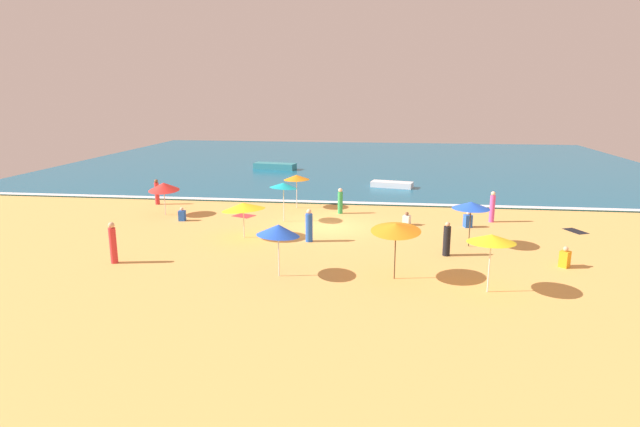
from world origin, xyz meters
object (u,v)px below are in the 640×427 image
Objects in this scene: beach_umbrella_7 at (396,227)px; beachgoer_2 at (340,201)px; beach_umbrella_3 at (297,177)px; beachgoer_1 at (113,243)px; small_boat_1 at (275,166)px; beachgoer_4 at (468,220)px; beachgoer_8 at (447,240)px; beachgoer_3 at (182,215)px; beach_umbrella_0 at (283,185)px; beach_umbrella_4 at (471,205)px; beach_umbrella_5 at (491,238)px; beachgoer_6 at (565,258)px; beachgoer_9 at (407,220)px; beachgoer_7 at (309,226)px; beach_umbrella_2 at (164,187)px; beachgoer_5 at (157,192)px; beachgoer_0 at (492,207)px; beach_umbrella_1 at (243,206)px; beach_umbrella_6 at (278,230)px; small_boat_0 at (392,184)px.

beach_umbrella_7 reaches higher than beachgoer_2.
beach_umbrella_3 is 13.82m from beachgoer_1.
beach_umbrella_3 is 17.27m from small_boat_1.
beachgoer_8 reaches higher than beachgoer_4.
beach_umbrella_3 is 2.70× the size of beachgoer_3.
beach_umbrella_0 is 3.81m from beach_umbrella_3.
beach_umbrella_4 is at bearing -58.14° from small_boat_1.
beachgoer_6 is at bearing 41.70° from beach_umbrella_5.
beachgoer_3 is 1.05× the size of beachgoer_9.
beachgoer_2 is at bearing 81.27° from beachgoer_7.
beach_umbrella_7 reaches higher than beach_umbrella_2.
beachgoer_5 is 17.01m from beachgoer_9.
beachgoer_2 is 1.72× the size of beachgoer_6.
beachgoer_2 is at bearing -23.77° from beach_umbrella_3.
beachgoer_1 is (-18.14, -9.96, 0.03)m from beachgoer_0.
beach_umbrella_1 is 6.34m from beach_umbrella_6.
beachgoer_4 is 0.54× the size of beachgoer_7.
beach_umbrella_3 is 7.74m from beachgoer_3.
beach_umbrella_2 is (-6.23, 4.38, 0.12)m from beach_umbrella_1.
small_boat_1 is at bearing 106.14° from beachgoer_7.
beachgoer_2 is (9.12, 11.03, -0.14)m from beachgoer_1.
beachgoer_3 is 0.48× the size of beachgoer_7.
beachgoer_2 is at bearing 18.81° from beachgoer_3.
beachgoer_8 reaches higher than beachgoer_3.
beach_umbrella_0 is at bearing -118.62° from small_boat_0.
beachgoer_6 is at bearing -55.16° from small_boat_1.
beachgoer_6 is at bearing -12.32° from beachgoer_7.
beach_umbrella_5 is 14.27m from beachgoer_2.
small_boat_0 is (4.73, 20.97, -1.65)m from beach_umbrella_6.
small_boat_1 is (-6.55, 29.53, -1.58)m from beach_umbrella_6.
beach_umbrella_2 reaches higher than beachgoer_7.
beach_umbrella_1 is 1.96× the size of beachgoer_8.
beachgoer_3 reaches higher than small_boat_0.
beachgoer_3 is 0.19× the size of small_boat_1.
beachgoer_6 is at bearing 12.68° from beach_umbrella_6.
beach_umbrella_5 is 3.67m from beach_umbrella_7.
beachgoer_2 is 6.58m from beachgoer_7.
beach_umbrella_6 reaches higher than small_boat_0.
small_boat_1 is (-18.66, 26.81, -0.01)m from beachgoer_6.
beach_umbrella_0 is at bearing 147.87° from beachgoer_8.
beachgoer_9 is at bearing 179.20° from beachgoer_4.
beach_umbrella_6 is 12.97m from beachgoer_4.
beach_umbrella_2 is 0.98× the size of beach_umbrella_3.
beachgoer_1 reaches higher than beachgoer_4.
beachgoer_6 is (12.11, 2.72, -1.57)m from beach_umbrella_6.
beachgoer_1 is at bearing 177.99° from beach_umbrella_7.
beach_umbrella_4 is 16.08m from small_boat_0.
beach_umbrella_6 is 1.39× the size of beachgoer_0.
beachgoer_5 is at bearing 169.73° from beachgoer_4.
beach_umbrella_7 reaches higher than small_boat_1.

